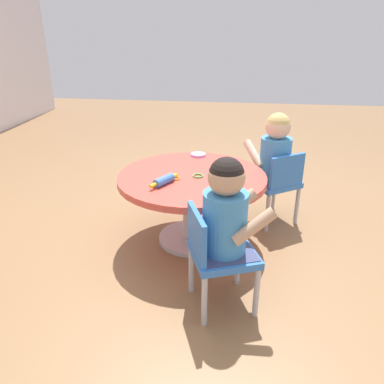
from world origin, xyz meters
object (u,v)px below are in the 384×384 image
(child_chair_right, at_px, (276,183))
(craft_scissors, at_px, (231,160))
(craft_table, at_px, (192,190))
(seated_child_right, at_px, (275,150))
(rolling_pin, at_px, (164,180))
(seated_child_left, at_px, (226,210))
(child_chair_left, at_px, (217,253))

(child_chair_right, bearing_deg, craft_scissors, 95.04)
(craft_table, bearing_deg, child_chair_right, -58.67)
(seated_child_right, relative_size, craft_scissors, 3.68)
(child_chair_right, bearing_deg, craft_table, 121.33)
(seated_child_right, height_order, rolling_pin, seated_child_right)
(seated_child_right, bearing_deg, seated_child_left, 163.40)
(rolling_pin, xyz_separation_m, craft_scissors, (0.48, -0.37, -0.02))
(child_chair_right, xyz_separation_m, craft_scissors, (-0.03, 0.32, 0.16))
(craft_table, distance_m, rolling_pin, 0.26)
(child_chair_left, bearing_deg, rolling_pin, 38.18)
(seated_child_left, distance_m, craft_scissors, 0.90)
(craft_table, relative_size, seated_child_left, 1.81)
(child_chair_left, height_order, seated_child_right, seated_child_right)
(child_chair_left, bearing_deg, seated_child_left, -68.54)
(seated_child_left, relative_size, child_chair_right, 0.95)
(child_chair_left, bearing_deg, craft_scissors, -1.65)
(seated_child_right, xyz_separation_m, rolling_pin, (-0.54, 0.67, -0.04))
(seated_child_left, bearing_deg, child_chair_left, 111.46)
(child_chair_right, height_order, rolling_pin, child_chair_right)
(craft_table, distance_m, craft_scissors, 0.40)
(child_chair_left, bearing_deg, craft_table, 18.37)
(seated_child_right, distance_m, craft_scissors, 0.31)
(craft_table, height_order, child_chair_left, child_chair_left)
(seated_child_right, bearing_deg, craft_table, 124.88)
(craft_table, relative_size, seated_child_right, 1.81)
(craft_table, distance_m, child_chair_left, 0.65)
(child_chair_left, relative_size, rolling_pin, 2.54)
(craft_table, height_order, rolling_pin, rolling_pin)
(seated_child_right, bearing_deg, child_chair_right, -145.58)
(craft_table, height_order, seated_child_left, seated_child_left)
(craft_scissors, bearing_deg, child_chair_right, -84.96)
(craft_scissors, bearing_deg, seated_child_right, -78.40)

